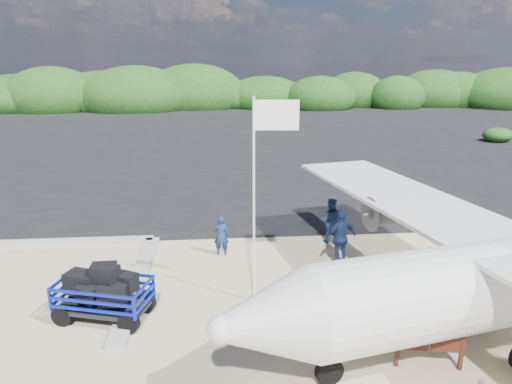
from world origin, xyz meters
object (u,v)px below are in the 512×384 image
crew_b (330,220)px  signboard (427,368)px  crew_a (221,235)px  crew_c (341,238)px  baggage_cart (106,318)px  aircraft_large (439,152)px  flagpole (254,301)px

crew_b → signboard: bearing=107.0°
crew_a → crew_c: bearing=170.1°
baggage_cart → crew_c: bearing=37.1°
crew_b → aircraft_large: size_ratio=0.10×
flagpole → signboard: size_ratio=3.69×
crew_a → aircraft_large: aircraft_large is taller
signboard → baggage_cart: bearing=171.1°
crew_b → crew_c: size_ratio=0.90×
crew_a → baggage_cart: bearing=56.6°
signboard → crew_c: bearing=106.5°
signboard → crew_c: crew_c is taller
signboard → crew_a: 8.24m
aircraft_large → signboard: bearing=51.5°
crew_a → signboard: bearing=130.4°
baggage_cart → flagpole: (4.14, 0.56, 0.00)m
crew_a → crew_b: 4.30m
crew_c → aircraft_large: 22.82m
baggage_cart → crew_a: bearing=66.7°
flagpole → aircraft_large: size_ratio=0.33×
flagpole → crew_b: bearing=52.4°
baggage_cart → crew_b: bearing=48.9°
signboard → crew_a: size_ratio=1.07×
crew_c → signboard: bearing=79.4°
baggage_cart → crew_a: crew_a is taller
crew_a → crew_c: 4.24m
crew_a → crew_c: size_ratio=0.77×
signboard → crew_b: size_ratio=0.91×
flagpole → crew_c: 4.03m
baggage_cart → crew_a: 5.18m
flagpole → crew_b: (3.29, 4.28, 0.89)m
signboard → aircraft_large: (12.16, 24.51, 0.00)m
signboard → crew_c: size_ratio=0.82×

